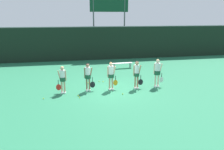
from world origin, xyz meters
TOP-DOWN VIEW (x-y plane):
  - ground_plane at (0.00, 0.00)m, footprint 140.00×140.00m
  - fence_windscreen at (0.00, 9.50)m, footprint 60.00×0.08m
  - scoreboard at (1.79, 10.50)m, footprint 3.98×0.15m
  - bench_courtside at (1.97, 5.35)m, footprint 1.80×0.49m
  - player_0 at (-2.89, -0.05)m, footprint 0.63×0.34m
  - player_1 at (-1.42, 0.07)m, footprint 0.63×0.34m
  - player_2 at (-0.03, -0.02)m, footprint 0.65×0.37m
  - player_3 at (1.56, -0.08)m, footprint 0.62×0.33m
  - player_4 at (2.92, -0.01)m, footprint 0.65×0.39m
  - tennis_ball_0 at (-2.07, -0.76)m, footprint 0.07×0.07m
  - tennis_ball_1 at (-0.28, 1.64)m, footprint 0.07×0.07m
  - tennis_ball_2 at (-1.31, 1.57)m, footprint 0.07×0.07m
  - tennis_ball_3 at (-2.00, -1.04)m, footprint 0.07×0.07m
  - tennis_ball_4 at (0.47, -0.97)m, footprint 0.07×0.07m
  - tennis_ball_5 at (-3.94, -0.83)m, footprint 0.06×0.06m
  - tennis_ball_6 at (-0.54, 1.77)m, footprint 0.07×0.07m

SIDE VIEW (x-z plane):
  - ground_plane at x=0.00m, z-range 0.00..0.00m
  - tennis_ball_5 at x=-3.94m, z-range 0.00..0.06m
  - tennis_ball_2 at x=-1.31m, z-range 0.00..0.07m
  - tennis_ball_0 at x=-2.07m, z-range 0.00..0.07m
  - tennis_ball_3 at x=-2.00m, z-range 0.00..0.07m
  - tennis_ball_4 at x=0.47m, z-range 0.00..0.07m
  - tennis_ball_6 at x=-0.54m, z-range 0.00..0.07m
  - tennis_ball_1 at x=-0.28m, z-range 0.00..0.07m
  - bench_courtside at x=1.97m, z-range 0.17..0.64m
  - player_0 at x=-2.89m, z-range 0.13..1.74m
  - player_1 at x=-1.42m, z-range 0.15..1.85m
  - player_3 at x=1.56m, z-range 0.15..1.90m
  - player_2 at x=-0.03m, z-range 0.16..1.89m
  - player_4 at x=2.92m, z-range 0.18..1.98m
  - fence_windscreen at x=0.00m, z-range 0.01..3.38m
  - scoreboard at x=1.79m, z-range 1.81..8.09m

